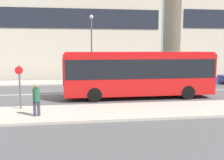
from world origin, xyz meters
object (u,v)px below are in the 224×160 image
bus_stop_sign (20,83)px  street_lamp (92,42)px  city_bus (139,72)px  parked_car_0 (191,78)px  pedestrian_near_stop (36,98)px

bus_stop_sign → street_lamp: size_ratio=0.37×
city_bus → parked_car_0: bearing=34.8°
city_bus → parked_car_0: city_bus is taller
bus_stop_sign → pedestrian_near_stop: bearing=-56.0°
city_bus → street_lamp: size_ratio=1.59×
pedestrian_near_stop → parked_car_0: bearing=13.3°
bus_stop_sign → street_lamp: bearing=65.6°
parked_car_0 → bus_stop_sign: bus_stop_sign is taller
bus_stop_sign → parked_car_0: bearing=30.6°
city_bus → pedestrian_near_stop: size_ratio=6.46×
parked_car_0 → street_lamp: size_ratio=0.70×
city_bus → parked_car_0: 8.69m
parked_car_0 → street_lamp: (-9.48, 1.88, 3.54)m
street_lamp → city_bus: bearing=-68.7°
city_bus → bus_stop_sign: city_bus is taller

